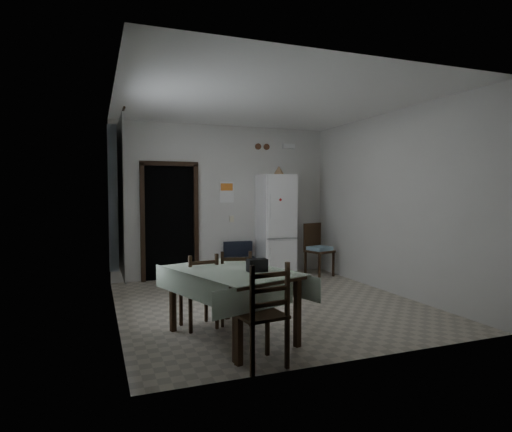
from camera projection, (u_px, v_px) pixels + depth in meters
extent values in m
plane|color=#AAA08B|center=(268.00, 303.00, 6.22)|extent=(4.50, 4.50, 0.00)
cube|color=black|center=(168.00, 222.00, 8.10)|extent=(0.90, 0.45, 2.10)
cube|color=black|center=(142.00, 224.00, 7.70)|extent=(0.08, 0.10, 2.18)
cube|color=black|center=(196.00, 222.00, 8.04)|extent=(0.08, 0.10, 2.18)
cube|color=black|center=(169.00, 164.00, 7.81)|extent=(1.06, 0.10, 0.08)
cube|color=silver|center=(111.00, 198.00, 5.19)|extent=(0.10, 1.20, 1.60)
cube|color=silver|center=(121.00, 198.00, 5.23)|extent=(0.02, 1.45, 1.85)
cylinder|color=black|center=(120.00, 120.00, 5.18)|extent=(0.02, 1.60, 0.02)
cube|color=white|center=(227.00, 192.00, 8.24)|extent=(0.28, 0.02, 0.40)
cube|color=orange|center=(227.00, 187.00, 8.23)|extent=(0.24, 0.01, 0.14)
cube|color=beige|center=(232.00, 219.00, 8.31)|extent=(0.08, 0.02, 0.12)
cylinder|color=brown|center=(258.00, 146.00, 8.42)|extent=(0.12, 0.03, 0.12)
cylinder|color=brown|center=(267.00, 147.00, 8.48)|extent=(0.12, 0.03, 0.12)
cube|color=white|center=(289.00, 146.00, 8.62)|extent=(0.25, 0.07, 0.09)
cone|color=tan|center=(279.00, 170.00, 8.17)|extent=(0.22, 0.22, 0.16)
cube|color=black|center=(257.00, 265.00, 4.59)|extent=(0.21, 0.13, 0.14)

